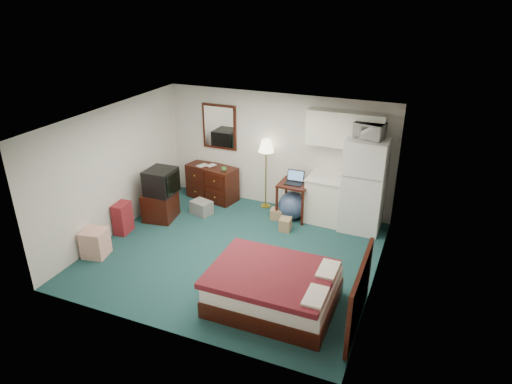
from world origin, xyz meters
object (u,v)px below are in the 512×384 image
at_px(bed, 274,289).
at_px(suitcase, 123,218).
at_px(kitchen_counter, 329,200).
at_px(desk, 294,200).
at_px(tv_stand, 160,205).
at_px(dresser, 212,182).
at_px(floor_lamp, 266,174).
at_px(fridge, 364,185).

relative_size(bed, suitcase, 2.94).
relative_size(kitchen_counter, bed, 0.51).
xyz_separation_m(desk, tv_stand, (-2.56, -1.12, -0.10)).
height_order(desk, kitchen_counter, kitchen_counter).
relative_size(kitchen_counter, suitcase, 1.49).
relative_size(dresser, bed, 0.63).
height_order(floor_lamp, bed, floor_lamp).
xyz_separation_m(floor_lamp, fridge, (2.12, -0.17, 0.17)).
bearing_deg(tv_stand, fridge, 8.31).
relative_size(dresser, fridge, 0.61).
bearing_deg(tv_stand, suitcase, -122.49).
relative_size(floor_lamp, bed, 0.84).
distance_m(desk, bed, 2.98).
relative_size(desk, fridge, 0.42).
xyz_separation_m(dresser, tv_stand, (-0.54, -1.30, -0.10)).
bearing_deg(bed, fridge, 75.73).
xyz_separation_m(kitchen_counter, fridge, (0.68, -0.03, 0.47)).
bearing_deg(kitchen_counter, bed, -88.42).
bearing_deg(fridge, bed, -103.47).
bearing_deg(dresser, suitcase, -101.69).
xyz_separation_m(desk, bed, (0.63, -2.91, -0.10)).
xyz_separation_m(dresser, kitchen_counter, (2.72, -0.07, 0.07)).
distance_m(floor_lamp, suitcase, 3.10).
height_order(dresser, fridge, fridge).
bearing_deg(floor_lamp, fridge, -4.58).
xyz_separation_m(dresser, floor_lamp, (1.28, 0.07, 0.38)).
height_order(kitchen_counter, bed, kitchen_counter).
bearing_deg(suitcase, tv_stand, 61.28).
height_order(bed, tv_stand, tv_stand).
distance_m(floor_lamp, desk, 0.86).
bearing_deg(suitcase, dresser, 62.01).
distance_m(desk, tv_stand, 2.80).
bearing_deg(fridge, tv_stand, -162.34).
bearing_deg(tv_stand, desk, 15.00).
bearing_deg(suitcase, floor_lamp, 39.99).
bearing_deg(dresser, tv_stand, -101.25).
distance_m(kitchen_counter, suitcase, 4.15).
bearing_deg(kitchen_counter, dresser, -178.41).
bearing_deg(desk, bed, -76.39).
xyz_separation_m(tv_stand, suitcase, (-0.35, -0.79, 0.02)).
bearing_deg(dresser, bed, -38.00).
height_order(desk, tv_stand, desk).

